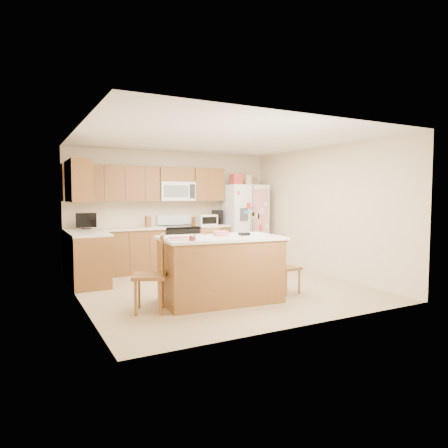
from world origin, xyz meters
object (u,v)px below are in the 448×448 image
stove (178,247)px  windsor_chair_left (151,275)px  windsor_chair_back (203,262)px  refrigerator (244,224)px  windsor_chair_right (285,267)px  island (220,268)px

stove → windsor_chair_left: (-1.47, -2.76, 0.02)m
windsor_chair_left → windsor_chair_back: (1.05, 0.63, -0.00)m
stove → refrigerator: size_ratio=0.55×
windsor_chair_right → refrigerator: bearing=72.7°
refrigerator → island: bearing=-126.7°
island → windsor_chair_right: island is taller
windsor_chair_left → windsor_chair_right: (2.19, -0.02, -0.07)m
stove → island: 2.73m
stove → windsor_chair_right: size_ratio=1.28×
island → windsor_chair_right: bearing=-3.6°
windsor_chair_back → windsor_chair_right: windsor_chair_back is taller
island → windsor_chair_back: 0.58m
stove → windsor_chair_back: (-0.42, -2.13, 0.02)m
windsor_chair_left → windsor_chair_right: size_ratio=1.18×
island → windsor_chair_left: (-1.07, -0.05, 0.01)m
stove → windsor_chair_back: bearing=-101.1°
island → windsor_chair_left: bearing=-177.2°
refrigerator → windsor_chair_back: bearing=-133.9°
stove → island: stove is taller
stove → windsor_chair_right: stove is taller
refrigerator → stove: bearing=177.7°
refrigerator → windsor_chair_back: refrigerator is taller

